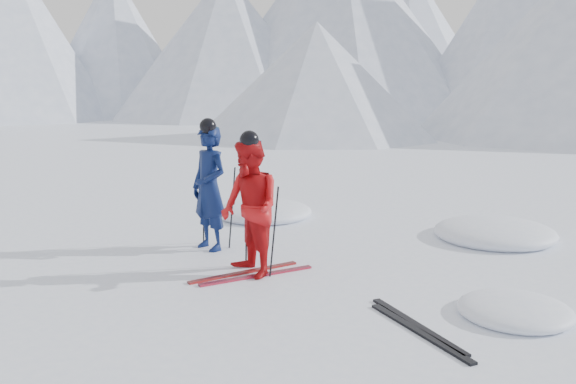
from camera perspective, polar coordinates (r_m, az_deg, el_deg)
The scene contains 12 objects.
ground at distance 7.52m, azimuth 9.22°, elevation -10.43°, with size 160.00×160.00×0.00m, color white.
skier_blue at distance 9.69m, azimuth -7.38°, elevation 0.37°, with size 0.72×0.47×1.98m, color #0B1844.
skier_red at distance 8.30m, azimuth -3.58°, elevation -1.52°, with size 0.92×0.72×1.90m, color red.
pole_blue_left at distance 10.07m, azimuth -7.92°, elevation -1.19°, with size 0.02×0.02×1.32m, color black.
pole_blue_right at distance 9.76m, azimuth -5.26°, elevation -1.50°, with size 0.02×0.02×1.32m, color black.
pole_red_left at distance 8.75m, azimuth -3.92°, elevation -3.04°, with size 0.02×0.02×1.26m, color black.
pole_red_right at distance 8.29m, azimuth -1.31°, elevation -3.76°, with size 0.02×0.02×1.26m, color black.
ski_worn_left at distance 8.62m, azimuth -4.11°, elevation -7.50°, with size 0.09×1.70×0.03m, color black.
ski_worn_right at distance 8.47m, azimuth -2.89°, elevation -7.82°, with size 0.09×1.70×0.03m, color black.
ski_loose_a at distance 6.97m, azimuth 11.94°, elevation -12.08°, with size 0.09×1.70×0.03m, color black.
ski_loose_b at distance 6.81m, azimuth 12.14°, elevation -12.65°, with size 0.09×1.70×0.03m, color black.
snow_lumps at distance 10.90m, azimuth 9.57°, elevation -3.92°, with size 7.32×5.02×0.45m.
Camera 1 is at (3.38, -6.18, 2.63)m, focal length 38.00 mm.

